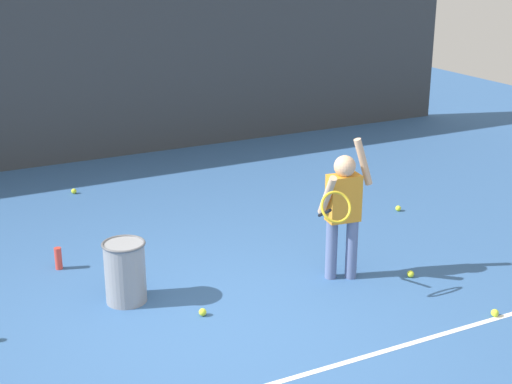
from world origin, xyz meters
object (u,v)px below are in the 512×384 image
Objects in this scene: ball_hopper at (125,271)px; water_bottle at (58,258)px; tennis_ball_5 at (203,312)px; tennis_ball_1 at (495,313)px; tennis_ball_7 at (410,274)px; tennis_ball_2 at (398,208)px; tennis_player at (343,206)px; tennis_ball_0 at (74,191)px.

water_bottle is at bearing 111.75° from ball_hopper.
tennis_ball_1 is at bearing -27.32° from tennis_ball_5.
ball_hopper is 8.52× the size of tennis_ball_1.
ball_hopper is 2.55× the size of water_bottle.
water_bottle is 3.39m from tennis_ball_7.
tennis_player is at bearing -142.68° from tennis_ball_2.
water_bottle reaches higher than tennis_ball_5.
tennis_player is 20.46× the size of tennis_ball_7.
tennis_ball_1 is at bearing -109.08° from tennis_ball_2.
tennis_ball_5 is 1.00× the size of tennis_ball_7.
tennis_ball_1 and tennis_ball_5 have the same top height.
tennis_ball_1 is 2.49m from tennis_ball_5.
tennis_player is 20.46× the size of tennis_ball_0.
tennis_ball_5 is at bearing -169.29° from tennis_player.
tennis_ball_1 is 0.96m from tennis_ball_7.
ball_hopper is 3.21m from tennis_ball_1.
water_bottle reaches higher than tennis_ball_0.
tennis_ball_1 is 1.00× the size of tennis_ball_2.
ball_hopper is at bearing 147.82° from tennis_ball_1.
water_bottle is (-0.38, 0.95, -0.18)m from ball_hopper.
tennis_ball_7 is (2.25, -3.87, 0.00)m from tennis_ball_0.
tennis_ball_2 is (1.61, 1.23, -0.69)m from tennis_player.
water_bottle is 3.33× the size of tennis_ball_7.
tennis_ball_2 is at bearing 70.92° from tennis_ball_1.
tennis_ball_0 is at bearing 116.48° from tennis_ball_1.
ball_hopper is 0.79m from tennis_ball_5.
water_bottle reaches higher than tennis_ball_1.
tennis_player is at bearing -31.51° from water_bottle.
water_bottle is 3.33× the size of tennis_ball_0.
tennis_ball_5 is (-2.21, 1.14, 0.00)m from tennis_ball_1.
tennis_ball_2 is at bearing 44.61° from tennis_player.
tennis_ball_2 is at bearing 23.26° from tennis_ball_5.
tennis_ball_0 and tennis_ball_2 have the same top height.
tennis_ball_1 is (2.40, -4.82, 0.00)m from tennis_ball_0.
water_bottle is 4.07m from tennis_ball_1.
tennis_player is 2.40× the size of ball_hopper.
tennis_ball_1 is 1.00× the size of tennis_ball_7.
tennis_ball_0 is 1.00× the size of tennis_ball_7.
tennis_ball_2 is at bearing 56.40° from tennis_ball_7.
water_bottle is at bearing 120.01° from tennis_ball_5.
tennis_player reaches higher than tennis_ball_5.
tennis_ball_5 is at bearing 152.68° from tennis_ball_1.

